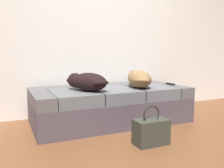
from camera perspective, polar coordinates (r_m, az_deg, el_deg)
name	(u,v)px	position (r m, az deg, el deg)	size (l,w,h in m)	color
ground_plane	(162,155)	(2.22, 11.58, -15.74)	(10.00, 10.00, 0.00)	brown
back_wall	(93,13)	(3.58, -4.35, 16.04)	(6.40, 0.10, 2.80)	silver
couch	(110,105)	(3.07, -0.39, -4.83)	(1.88, 0.88, 0.43)	#4E444E
dog_dark	(87,82)	(2.78, -5.88, 0.55)	(0.46, 0.56, 0.21)	black
dog_tan	(139,79)	(3.06, 6.16, 1.22)	(0.36, 0.61, 0.21)	olive
tv_remote	(170,84)	(3.37, 13.31, 0.02)	(0.04, 0.15, 0.02)	black
handbag	(151,131)	(2.38, 9.02, -10.77)	(0.32, 0.18, 0.38)	#35372F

